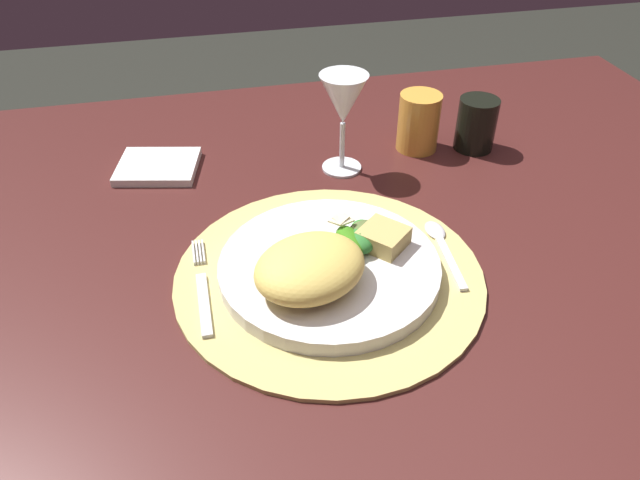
{
  "coord_description": "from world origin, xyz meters",
  "views": [
    {
      "loc": [
        -0.21,
        -0.58,
        1.21
      ],
      "look_at": [
        -0.08,
        0.01,
        0.74
      ],
      "focal_mm": 33.88,
      "sensor_mm": 36.0,
      "label": 1
    }
  ],
  "objects_px": {
    "dining_table": "(376,314)",
    "dark_tumbler": "(476,124)",
    "dinner_plate": "(329,268)",
    "wine_glass": "(346,103)",
    "spoon": "(441,242)",
    "fork": "(203,290)",
    "napkin": "(158,166)",
    "amber_tumbler": "(419,122)"
  },
  "relations": [
    {
      "from": "dining_table",
      "to": "napkin",
      "type": "height_order",
      "value": "napkin"
    },
    {
      "from": "spoon",
      "to": "amber_tumbler",
      "type": "height_order",
      "value": "amber_tumbler"
    },
    {
      "from": "amber_tumbler",
      "to": "dark_tumbler",
      "type": "xyz_separation_m",
      "value": [
        0.09,
        -0.02,
        -0.0
      ]
    },
    {
      "from": "dinner_plate",
      "to": "dark_tumbler",
      "type": "height_order",
      "value": "dark_tumbler"
    },
    {
      "from": "dining_table",
      "to": "napkin",
      "type": "distance_m",
      "value": 0.4
    },
    {
      "from": "napkin",
      "to": "dark_tumbler",
      "type": "xyz_separation_m",
      "value": [
        0.5,
        -0.04,
        0.04
      ]
    },
    {
      "from": "spoon",
      "to": "napkin",
      "type": "bearing_deg",
      "value": 141.68
    },
    {
      "from": "fork",
      "to": "dark_tumbler",
      "type": "distance_m",
      "value": 0.53
    },
    {
      "from": "spoon",
      "to": "amber_tumbler",
      "type": "bearing_deg",
      "value": 76.73
    },
    {
      "from": "dining_table",
      "to": "wine_glass",
      "type": "distance_m",
      "value": 0.31
    },
    {
      "from": "dining_table",
      "to": "amber_tumbler",
      "type": "xyz_separation_m",
      "value": [
        0.14,
        0.24,
        0.17
      ]
    },
    {
      "from": "wine_glass",
      "to": "amber_tumbler",
      "type": "height_order",
      "value": "wine_glass"
    },
    {
      "from": "wine_glass",
      "to": "dark_tumbler",
      "type": "distance_m",
      "value": 0.23
    },
    {
      "from": "wine_glass",
      "to": "dining_table",
      "type": "bearing_deg",
      "value": -91.05
    },
    {
      "from": "napkin",
      "to": "amber_tumbler",
      "type": "height_order",
      "value": "amber_tumbler"
    },
    {
      "from": "dinner_plate",
      "to": "fork",
      "type": "xyz_separation_m",
      "value": [
        -0.15,
        0.0,
        -0.01
      ]
    },
    {
      "from": "amber_tumbler",
      "to": "dark_tumbler",
      "type": "height_order",
      "value": "amber_tumbler"
    },
    {
      "from": "napkin",
      "to": "amber_tumbler",
      "type": "relative_size",
      "value": 1.29
    },
    {
      "from": "fork",
      "to": "napkin",
      "type": "bearing_deg",
      "value": 98.86
    },
    {
      "from": "dinner_plate",
      "to": "fork",
      "type": "distance_m",
      "value": 0.15
    },
    {
      "from": "dinner_plate",
      "to": "wine_glass",
      "type": "distance_m",
      "value": 0.28
    },
    {
      "from": "dark_tumbler",
      "to": "dining_table",
      "type": "bearing_deg",
      "value": -135.72
    },
    {
      "from": "fork",
      "to": "dinner_plate",
      "type": "bearing_deg",
      "value": -0.94
    },
    {
      "from": "napkin",
      "to": "wine_glass",
      "type": "xyz_separation_m",
      "value": [
        0.28,
        -0.06,
        0.1
      ]
    },
    {
      "from": "dinner_plate",
      "to": "spoon",
      "type": "height_order",
      "value": "dinner_plate"
    },
    {
      "from": "dining_table",
      "to": "dark_tumbler",
      "type": "relative_size",
      "value": 15.76
    },
    {
      "from": "dinner_plate",
      "to": "fork",
      "type": "relative_size",
      "value": 1.56
    },
    {
      "from": "dining_table",
      "to": "dinner_plate",
      "type": "relative_size",
      "value": 5.0
    },
    {
      "from": "fork",
      "to": "spoon",
      "type": "height_order",
      "value": "spoon"
    },
    {
      "from": "spoon",
      "to": "dining_table",
      "type": "bearing_deg",
      "value": 167.54
    },
    {
      "from": "fork",
      "to": "spoon",
      "type": "distance_m",
      "value": 0.31
    },
    {
      "from": "napkin",
      "to": "wine_glass",
      "type": "relative_size",
      "value": 0.78
    },
    {
      "from": "fork",
      "to": "dark_tumbler",
      "type": "bearing_deg",
      "value": 29.6
    },
    {
      "from": "dining_table",
      "to": "dark_tumbler",
      "type": "distance_m",
      "value": 0.36
    },
    {
      "from": "dinner_plate",
      "to": "fork",
      "type": "bearing_deg",
      "value": 179.06
    },
    {
      "from": "fork",
      "to": "spoon",
      "type": "bearing_deg",
      "value": 4.22
    },
    {
      "from": "dinner_plate",
      "to": "amber_tumbler",
      "type": "height_order",
      "value": "amber_tumbler"
    },
    {
      "from": "dinner_plate",
      "to": "dark_tumbler",
      "type": "bearing_deg",
      "value": 40.66
    },
    {
      "from": "napkin",
      "to": "dark_tumbler",
      "type": "relative_size",
      "value": 1.41
    },
    {
      "from": "dining_table",
      "to": "fork",
      "type": "distance_m",
      "value": 0.27
    },
    {
      "from": "dining_table",
      "to": "wine_glass",
      "type": "height_order",
      "value": "wine_glass"
    },
    {
      "from": "dinner_plate",
      "to": "dark_tumbler",
      "type": "relative_size",
      "value": 3.15
    }
  ]
}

